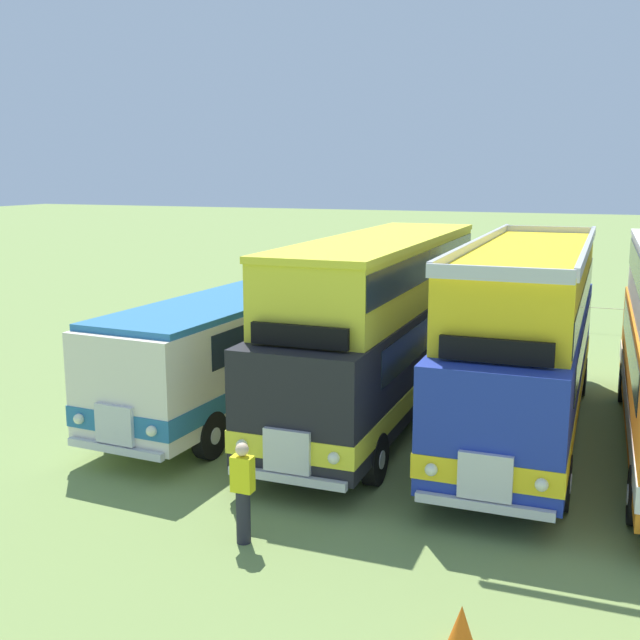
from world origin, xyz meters
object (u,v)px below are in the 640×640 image
(bus_third_in_row, at_px, (527,334))
(marshal_person, at_px, (243,492))
(bus_first_in_row, at_px, (248,339))
(cone_mid_row, at_px, (461,625))
(bus_second_in_row, at_px, (380,320))

(bus_third_in_row, xyz_separation_m, marshal_person, (-3.62, -7.32, -1.48))
(bus_first_in_row, height_order, cone_mid_row, bus_first_in_row)
(bus_first_in_row, xyz_separation_m, marshal_person, (3.33, -6.91, -0.87))
(bus_third_in_row, distance_m, cone_mid_row, 9.05)
(bus_third_in_row, distance_m, marshal_person, 8.30)
(cone_mid_row, bearing_deg, bus_second_in_row, 113.44)
(bus_second_in_row, height_order, cone_mid_row, bus_second_in_row)
(bus_first_in_row, distance_m, marshal_person, 7.72)
(bus_third_in_row, relative_size, cone_mid_row, 20.38)
(bus_first_in_row, relative_size, cone_mid_row, 19.40)
(marshal_person, bearing_deg, bus_third_in_row, 63.66)
(bus_first_in_row, height_order, marshal_person, bus_first_in_row)
(bus_first_in_row, xyz_separation_m, bus_second_in_row, (3.48, 0.26, 0.72))
(bus_second_in_row, relative_size, marshal_person, 6.53)
(bus_third_in_row, bearing_deg, cone_mid_row, -88.20)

